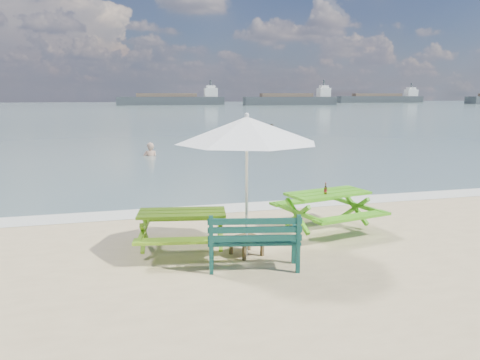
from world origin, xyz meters
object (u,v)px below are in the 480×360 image
object	(u,v)px
patio_umbrella	(247,130)
picnic_table_right	(327,212)
swimmer	(151,163)
park_bench	(254,252)
side_table	(247,246)
beer_bottle	(325,190)
picnic_table_left	(182,232)

from	to	relation	value
patio_umbrella	picnic_table_right	bearing A→B (deg)	27.21
picnic_table_right	swimmer	size ratio (longest dim) A/B	1.16
park_bench	swimmer	world-z (taller)	park_bench
side_table	patio_umbrella	xyz separation A→B (m)	(-0.00, -0.00, 2.02)
picnic_table_right	beer_bottle	distance (m)	0.54
picnic_table_right	patio_umbrella	distance (m)	2.89
side_table	swimmer	size ratio (longest dim) A/B	0.34
beer_bottle	picnic_table_left	bearing A→B (deg)	-172.56
park_bench	patio_umbrella	xyz separation A→B (m)	(0.06, 0.64, 1.91)
picnic_table_left	park_bench	bearing A→B (deg)	-49.01
patio_umbrella	beer_bottle	world-z (taller)	patio_umbrella
picnic_table_left	picnic_table_right	xyz separation A→B (m)	(3.07, 0.55, 0.03)
picnic_table_right	side_table	distance (m)	2.28
park_bench	swimmer	bearing A→B (deg)	92.11
picnic_table_left	swimmer	distance (m)	13.56
picnic_table_right	picnic_table_left	bearing A→B (deg)	-169.90
picnic_table_left	patio_umbrella	xyz separation A→B (m)	(1.05, -0.49, 1.83)
picnic_table_left	park_bench	xyz separation A→B (m)	(0.99, -1.14, -0.07)
side_table	beer_bottle	world-z (taller)	beer_bottle
picnic_table_right	swimmer	bearing A→B (deg)	101.40
picnic_table_right	park_bench	distance (m)	2.68
patio_umbrella	swimmer	bearing A→B (deg)	92.46
side_table	picnic_table_right	bearing A→B (deg)	27.21
picnic_table_left	picnic_table_right	size ratio (longest dim) A/B	0.89
patio_umbrella	swimmer	size ratio (longest dim) A/B	1.68
swimmer	patio_umbrella	bearing A→B (deg)	-87.54
picnic_table_right	patio_umbrella	world-z (taller)	patio_umbrella
picnic_table_right	side_table	bearing A→B (deg)	-152.79
swimmer	picnic_table_right	bearing A→B (deg)	-78.60
picnic_table_right	beer_bottle	size ratio (longest dim) A/B	9.36
patio_umbrella	park_bench	bearing A→B (deg)	-95.42
park_bench	beer_bottle	distance (m)	2.54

